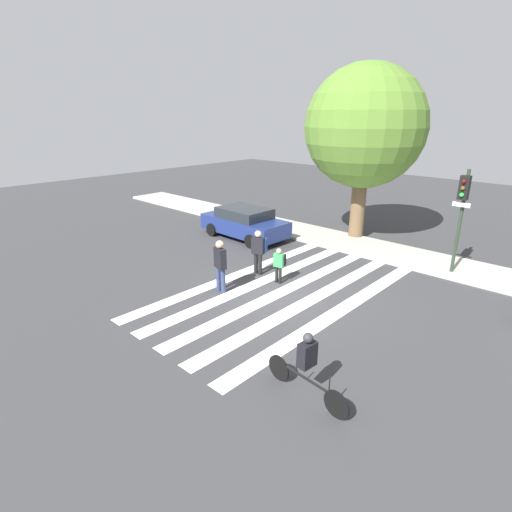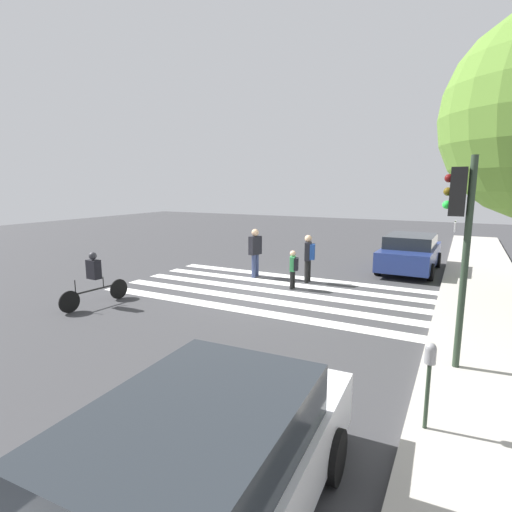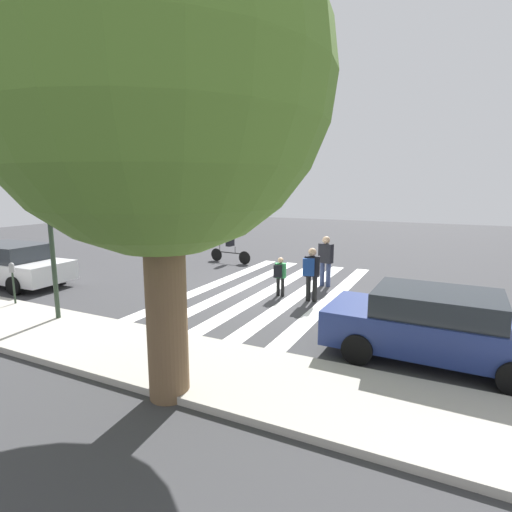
# 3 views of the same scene
# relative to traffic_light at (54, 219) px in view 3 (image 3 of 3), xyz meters

# --- Properties ---
(ground_plane) EXTENTS (60.00, 60.00, 0.00)m
(ground_plane) POSITION_rel_traffic_light_xyz_m (-3.72, -5.46, -2.78)
(ground_plane) COLOR #38383A
(sidewalk_curb) EXTENTS (36.00, 2.50, 0.14)m
(sidewalk_curb) POSITION_rel_traffic_light_xyz_m (-3.72, 0.79, -2.71)
(sidewalk_curb) COLOR #ADA89E
(sidewalk_curb) RESTS_ON ground_plane
(crosswalk_stripes) EXTENTS (4.94, 10.00, 0.01)m
(crosswalk_stripes) POSITION_rel_traffic_light_xyz_m (-3.72, -5.46, -2.78)
(crosswalk_stripes) COLOR white
(crosswalk_stripes) RESTS_ON ground_plane
(traffic_light) EXTENTS (0.60, 0.50, 3.97)m
(traffic_light) POSITION_rel_traffic_light_xyz_m (0.00, 0.00, 0.00)
(traffic_light) COLOR #283828
(traffic_light) RESTS_ON ground_plane
(parking_meter) EXTENTS (0.15, 0.15, 1.39)m
(parking_meter) POSITION_rel_traffic_light_xyz_m (2.32, -0.20, -1.75)
(parking_meter) COLOR #283828
(parking_meter) RESTS_ON ground_plane
(street_tree) EXTENTS (5.44, 5.44, 7.94)m
(street_tree) POSITION_rel_traffic_light_xyz_m (-5.07, 1.86, 2.41)
(street_tree) COLOR brown
(street_tree) RESTS_ON ground_plane
(pedestrian_adult_blue_shirt) EXTENTS (0.55, 0.36, 1.84)m
(pedestrian_adult_blue_shirt) POSITION_rel_traffic_light_xyz_m (-5.28, -6.84, -1.74)
(pedestrian_adult_blue_shirt) COLOR navy
(pedestrian_adult_blue_shirt) RESTS_ON ground_plane
(pedestrian_child_with_backpack) EXTENTS (0.39, 0.36, 1.31)m
(pedestrian_child_with_backpack) POSITION_rel_traffic_light_xyz_m (-4.31, -4.89, -2.02)
(pedestrian_child_with_backpack) COLOR black
(pedestrian_child_with_backpack) RESTS_ON ground_plane
(pedestrian_adult_tall_backpack) EXTENTS (0.52, 0.48, 1.71)m
(pedestrian_adult_tall_backpack) POSITION_rel_traffic_light_xyz_m (-5.43, -4.75, -1.78)
(pedestrian_adult_tall_backpack) COLOR black
(pedestrian_adult_tall_backpack) RESTS_ON ground_plane
(cyclist_mid_street) EXTENTS (2.24, 0.42, 1.58)m
(cyclist_mid_street) POSITION_rel_traffic_light_xyz_m (0.09, -9.27, -1.92)
(cyclist_mid_street) COLOR black
(cyclist_mid_street) RESTS_ON ground_plane
(car_parked_silver_sedan) EXTENTS (4.49, 2.18, 1.49)m
(car_parked_silver_sedan) POSITION_rel_traffic_light_xyz_m (-9.13, -1.77, -2.01)
(car_parked_silver_sedan) COLOR navy
(car_parked_silver_sedan) RESTS_ON ground_plane
(car_parked_dark_suv) EXTENTS (4.82, 2.20, 1.53)m
(car_parked_dark_suv) POSITION_rel_traffic_light_xyz_m (5.22, -1.95, -2.00)
(car_parked_dark_suv) COLOR silver
(car_parked_dark_suv) RESTS_ON ground_plane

